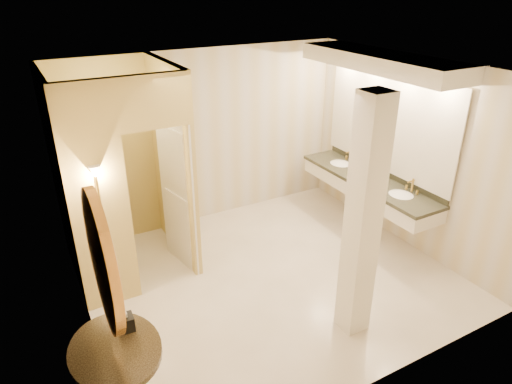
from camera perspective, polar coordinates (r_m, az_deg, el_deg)
floor at (r=6.18m, az=1.73°, el=-10.53°), size 4.50×4.50×0.00m
ceiling at (r=5.09m, az=2.14°, el=14.92°), size 4.50×4.50×0.00m
wall_back at (r=7.17m, az=-6.33°, el=6.73°), size 4.50×0.02×2.70m
wall_front at (r=4.13m, az=16.42°, el=-9.18°), size 4.50×0.02×2.70m
wall_left at (r=4.86m, az=-21.59°, el=-4.44°), size 0.02×4.00×2.70m
wall_right at (r=6.85m, az=18.38°, el=4.67°), size 0.02×4.00×2.70m
toilet_closet at (r=5.90m, az=-12.35°, el=2.48°), size 1.50×1.55×2.70m
wall_sconce at (r=5.12m, az=-19.49°, el=2.21°), size 0.14×0.14×0.42m
vanity at (r=6.84m, az=14.71°, el=7.59°), size 0.75×2.66×2.09m
console_shelf at (r=3.81m, az=-17.88°, el=-12.95°), size 0.92×0.92×1.91m
pillar at (r=4.80m, az=13.20°, el=-3.63°), size 0.28×0.28×2.70m
tissue_box at (r=4.20m, az=-15.97°, el=-15.45°), size 0.14×0.14×0.13m
toilet at (r=6.83m, az=-19.53°, el=-4.43°), size 0.68×0.88×0.79m
soap_bottle_a at (r=7.24m, az=12.40°, el=2.94°), size 0.07×0.07×0.12m
soap_bottle_b at (r=7.15m, az=13.31°, el=2.63°), size 0.12×0.12×0.13m
soap_bottle_c at (r=7.17m, az=12.89°, el=3.17°), size 0.11×0.11×0.23m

